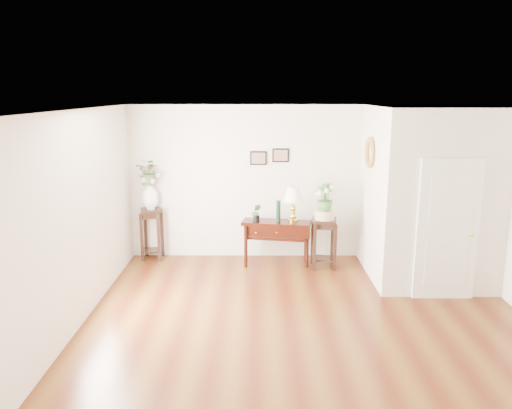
{
  "coord_description": "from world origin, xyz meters",
  "views": [
    {
      "loc": [
        -0.67,
        -6.22,
        3.02
      ],
      "look_at": [
        -0.69,
        1.3,
        1.31
      ],
      "focal_mm": 35.0,
      "sensor_mm": 36.0,
      "label": 1
    }
  ],
  "objects_px": {
    "plant_stand_a": "(152,234)",
    "plant_stand_b": "(324,243)",
    "console_table": "(276,243)",
    "table_lamp": "(293,202)"
  },
  "relations": [
    {
      "from": "plant_stand_a",
      "to": "plant_stand_b",
      "type": "height_order",
      "value": "plant_stand_a"
    },
    {
      "from": "table_lamp",
      "to": "plant_stand_b",
      "type": "xyz_separation_m",
      "value": [
        0.53,
        -0.13,
        -0.71
      ]
    },
    {
      "from": "plant_stand_a",
      "to": "plant_stand_b",
      "type": "relative_size",
      "value": 1.08
    },
    {
      "from": "console_table",
      "to": "plant_stand_b",
      "type": "height_order",
      "value": "plant_stand_b"
    },
    {
      "from": "console_table",
      "to": "plant_stand_a",
      "type": "bearing_deg",
      "value": -178.4
    },
    {
      "from": "plant_stand_a",
      "to": "console_table",
      "type": "bearing_deg",
      "value": -8.13
    },
    {
      "from": "plant_stand_a",
      "to": "plant_stand_b",
      "type": "distance_m",
      "value": 3.12
    },
    {
      "from": "console_table",
      "to": "table_lamp",
      "type": "xyz_separation_m",
      "value": [
        0.29,
        0.0,
        0.75
      ]
    },
    {
      "from": "plant_stand_b",
      "to": "console_table",
      "type": "bearing_deg",
      "value": 171.25
    },
    {
      "from": "console_table",
      "to": "table_lamp",
      "type": "distance_m",
      "value": 0.8
    }
  ]
}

